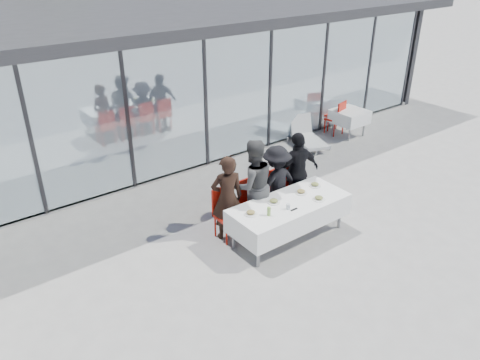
{
  "coord_description": "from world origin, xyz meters",
  "views": [
    {
      "loc": [
        -4.61,
        -4.8,
        4.93
      ],
      "look_at": [
        -0.09,
        1.2,
        1.09
      ],
      "focal_mm": 35.0,
      "sensor_mm": 36.0,
      "label": 1
    }
  ],
  "objects_px": {
    "diner_b": "(253,185)",
    "diner_c": "(276,183)",
    "diner_d": "(297,172)",
    "juice_bottle": "(269,211)",
    "diner_chair_c": "(274,192)",
    "spare_chair_b": "(338,116)",
    "diner_chair_d": "(295,184)",
    "plate_a": "(251,213)",
    "plate_c": "(301,192)",
    "spare_chair_a": "(326,110)",
    "diner_chair_a": "(226,210)",
    "diner_chair_b": "(251,201)",
    "diner_a": "(227,198)",
    "lounger": "(306,135)",
    "spare_table_right": "(350,117)",
    "plate_extra": "(319,198)",
    "plate_b": "(274,201)",
    "plate_d": "(315,185)",
    "dining_table": "(289,212)"
  },
  "relations": [
    {
      "from": "dining_table",
      "to": "diner_chair_a",
      "type": "height_order",
      "value": "diner_chair_a"
    },
    {
      "from": "diner_chair_b",
      "to": "plate_a",
      "type": "relative_size",
      "value": 4.16
    },
    {
      "from": "diner_chair_c",
      "to": "plate_extra",
      "type": "height_order",
      "value": "diner_chair_c"
    },
    {
      "from": "lounger",
      "to": "diner_d",
      "type": "bearing_deg",
      "value": -137.68
    },
    {
      "from": "diner_d",
      "to": "plate_c",
      "type": "distance_m",
      "value": 0.72
    },
    {
      "from": "plate_b",
      "to": "plate_c",
      "type": "bearing_deg",
      "value": -3.15
    },
    {
      "from": "diner_c",
      "to": "juice_bottle",
      "type": "relative_size",
      "value": 9.71
    },
    {
      "from": "diner_chair_c",
      "to": "spare_chair_b",
      "type": "xyz_separation_m",
      "value": [
        4.37,
        2.32,
        0.0
      ]
    },
    {
      "from": "spare_chair_a",
      "to": "lounger",
      "type": "bearing_deg",
      "value": -156.49
    },
    {
      "from": "diner_d",
      "to": "plate_d",
      "type": "distance_m",
      "value": 0.53
    },
    {
      "from": "plate_c",
      "to": "plate_d",
      "type": "relative_size",
      "value": 1.0
    },
    {
      "from": "diner_b",
      "to": "spare_chair_a",
      "type": "xyz_separation_m",
      "value": [
        5.05,
        2.94,
        -0.36
      ]
    },
    {
      "from": "juice_bottle",
      "to": "diner_chair_b",
      "type": "bearing_deg",
      "value": 71.36
    },
    {
      "from": "spare_chair_a",
      "to": "lounger",
      "type": "relative_size",
      "value": 0.67
    },
    {
      "from": "plate_a",
      "to": "diner_b",
      "type": "bearing_deg",
      "value": 49.43
    },
    {
      "from": "diner_c",
      "to": "lounger",
      "type": "relative_size",
      "value": 1.05
    },
    {
      "from": "plate_extra",
      "to": "spare_chair_b",
      "type": "distance_m",
      "value": 5.32
    },
    {
      "from": "diner_a",
      "to": "diner_chair_a",
      "type": "height_order",
      "value": "diner_a"
    },
    {
      "from": "diner_chair_a",
      "to": "spare_table_right",
      "type": "height_order",
      "value": "diner_chair_a"
    },
    {
      "from": "diner_chair_b",
      "to": "spare_chair_a",
      "type": "relative_size",
      "value": 1.0
    },
    {
      "from": "diner_chair_d",
      "to": "spare_chair_b",
      "type": "xyz_separation_m",
      "value": [
        3.8,
        2.32,
        0.0
      ]
    },
    {
      "from": "diner_chair_b",
      "to": "plate_c",
      "type": "xyz_separation_m",
      "value": [
        0.7,
        -0.62,
        0.24
      ]
    },
    {
      "from": "diner_chair_a",
      "to": "diner_chair_d",
      "type": "relative_size",
      "value": 1.0
    },
    {
      "from": "diner_a",
      "to": "plate_b",
      "type": "xyz_separation_m",
      "value": [
        0.64,
        -0.54,
        -0.04
      ]
    },
    {
      "from": "plate_d",
      "to": "spare_chair_b",
      "type": "relative_size",
      "value": 0.24
    },
    {
      "from": "plate_a",
      "to": "plate_c",
      "type": "xyz_separation_m",
      "value": [
        1.22,
        0.03,
        0.0
      ]
    },
    {
      "from": "juice_bottle",
      "to": "lounger",
      "type": "distance_m",
      "value": 5.17
    },
    {
      "from": "diner_b",
      "to": "spare_chair_b",
      "type": "xyz_separation_m",
      "value": [
        4.94,
        2.37,
        -0.36
      ]
    },
    {
      "from": "plate_d",
      "to": "plate_c",
      "type": "bearing_deg",
      "value": -173.27
    },
    {
      "from": "plate_d",
      "to": "lounger",
      "type": "xyz_separation_m",
      "value": [
        2.63,
        2.89,
        -0.52
      ]
    },
    {
      "from": "diner_chair_b",
      "to": "lounger",
      "type": "xyz_separation_m",
      "value": [
        3.74,
        2.31,
        -0.28
      ]
    },
    {
      "from": "diner_chair_d",
      "to": "plate_a",
      "type": "distance_m",
      "value": 1.8
    },
    {
      "from": "plate_a",
      "to": "spare_table_right",
      "type": "distance_m",
      "value": 6.29
    },
    {
      "from": "diner_chair_b",
      "to": "spare_chair_b",
      "type": "xyz_separation_m",
      "value": [
        4.94,
        2.32,
        0.0
      ]
    },
    {
      "from": "dining_table",
      "to": "plate_a",
      "type": "xyz_separation_m",
      "value": [
        -0.82,
        0.09,
        0.24
      ]
    },
    {
      "from": "diner_chair_c",
      "to": "diner_c",
      "type": "bearing_deg",
      "value": -90.0
    },
    {
      "from": "plate_extra",
      "to": "diner_chair_d",
      "type": "bearing_deg",
      "value": 70.56
    },
    {
      "from": "plate_b",
      "to": "plate_extra",
      "type": "bearing_deg",
      "value": -29.24
    },
    {
      "from": "diner_d",
      "to": "juice_bottle",
      "type": "distance_m",
      "value": 1.65
    },
    {
      "from": "plate_d",
      "to": "diner_b",
      "type": "bearing_deg",
      "value": 154.79
    },
    {
      "from": "diner_b",
      "to": "diner_c",
      "type": "xyz_separation_m",
      "value": [
        0.58,
        0.0,
        -0.13
      ]
    },
    {
      "from": "diner_c",
      "to": "spare_chair_a",
      "type": "height_order",
      "value": "diner_c"
    },
    {
      "from": "dining_table",
      "to": "diner_chair_d",
      "type": "bearing_deg",
      "value": 41.77
    },
    {
      "from": "plate_d",
      "to": "dining_table",
      "type": "bearing_deg",
      "value": -167.86
    },
    {
      "from": "juice_bottle",
      "to": "diner_c",
      "type": "bearing_deg",
      "value": 43.24
    },
    {
      "from": "dining_table",
      "to": "plate_d",
      "type": "bearing_deg",
      "value": 12.14
    },
    {
      "from": "plate_c",
      "to": "diner_chair_b",
      "type": "bearing_deg",
      "value": 138.34
    },
    {
      "from": "plate_b",
      "to": "spare_chair_a",
      "type": "distance_m",
      "value": 6.08
    },
    {
      "from": "diner_chair_a",
      "to": "diner_b",
      "type": "bearing_deg",
      "value": -5.16
    },
    {
      "from": "spare_chair_a",
      "to": "spare_chair_b",
      "type": "distance_m",
      "value": 0.58
    }
  ]
}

